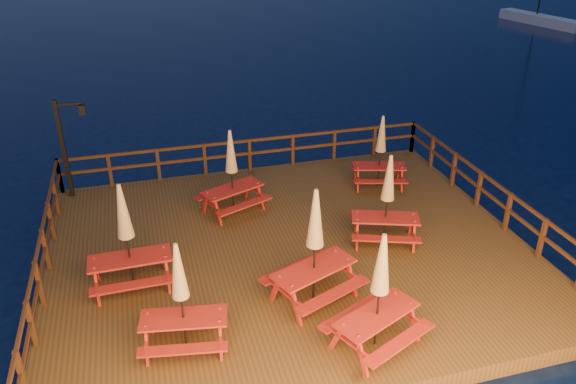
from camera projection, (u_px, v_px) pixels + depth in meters
name	position (u px, v px, depth m)	size (l,w,h in m)	color
ground	(290.00, 261.00, 14.59)	(500.00, 500.00, 0.00)	black
deck	(290.00, 254.00, 14.49)	(12.00, 10.00, 0.40)	#473317
deck_piles	(290.00, 270.00, 14.72)	(11.44, 9.44, 1.40)	#342110
railing	(273.00, 191.00, 15.57)	(11.80, 9.75, 1.10)	#342110
lamp_post	(68.00, 140.00, 16.17)	(0.85, 0.18, 3.00)	black
sailboat	(540.00, 20.00, 42.23)	(2.71, 7.01, 10.28)	white
picnic_table_0	(181.00, 295.00, 10.65)	(1.90, 1.65, 2.41)	maroon
picnic_table_1	(379.00, 290.00, 10.65)	(2.26, 2.10, 2.58)	maroon
picnic_table_2	(232.00, 171.00, 15.51)	(2.14, 1.98, 2.47)	maroon
picnic_table_3	(315.00, 244.00, 11.93)	(2.37, 2.18, 2.74)	maroon
picnic_table_4	(380.00, 150.00, 16.99)	(1.90, 1.71, 2.30)	maroon
picnic_table_5	(126.00, 236.00, 12.34)	(1.87, 1.55, 2.63)	maroon
picnic_table_6	(387.00, 198.00, 14.08)	(2.09, 1.90, 2.45)	maroon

